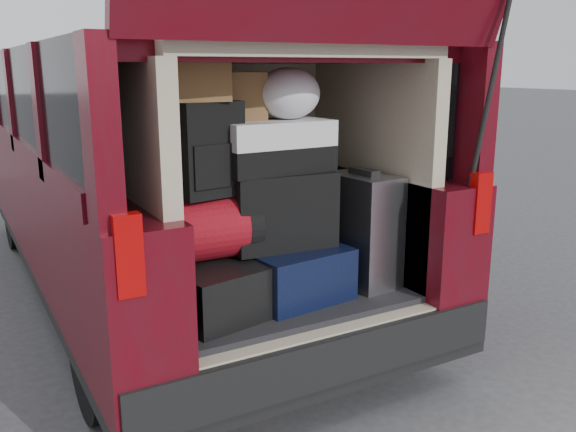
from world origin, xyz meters
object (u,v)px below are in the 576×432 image
at_px(black_soft_case, 279,209).
at_px(twotone_duffel, 274,146).
at_px(black_hardshell, 207,284).
at_px(red_duffel, 207,228).
at_px(navy_hardshell, 283,268).
at_px(backpack, 207,149).
at_px(silver_roller, 362,230).

xyz_separation_m(black_soft_case, twotone_duffel, (-0.02, 0.01, 0.31)).
distance_m(black_hardshell, red_duffel, 0.27).
xyz_separation_m(red_duffel, twotone_duffel, (0.36, 0.01, 0.35)).
bearing_deg(red_duffel, twotone_duffel, 2.52).
distance_m(navy_hardshell, twotone_duffel, 0.62).
distance_m(red_duffel, backpack, 0.36).
bearing_deg(backpack, navy_hardshell, -8.52).
height_order(black_soft_case, backpack, backpack).
bearing_deg(black_hardshell, silver_roller, -15.67).
bearing_deg(red_duffel, black_hardshell, -144.02).
distance_m(black_hardshell, navy_hardshell, 0.42).
relative_size(black_hardshell, backpack, 1.43).
relative_size(black_soft_case, backpack, 1.20).
bearing_deg(navy_hardshell, black_hardshell, 175.92).
distance_m(navy_hardshell, silver_roller, 0.46).
relative_size(navy_hardshell, backpack, 1.38).
bearing_deg(navy_hardshell, silver_roller, -16.65).
xyz_separation_m(black_hardshell, backpack, (0.02, 0.01, 0.63)).
relative_size(silver_roller, backpack, 1.37).
bearing_deg(twotone_duffel, black_hardshell, -179.64).
relative_size(black_hardshell, silver_roller, 1.05).
relative_size(red_duffel, black_soft_case, 0.90).
height_order(navy_hardshell, red_duffel, red_duffel).
bearing_deg(black_hardshell, black_soft_case, -10.42).
distance_m(black_soft_case, backpack, 0.48).
relative_size(black_soft_case, twotone_duffel, 0.94).
xyz_separation_m(backpack, twotone_duffel, (0.35, 0.01, -0.01)).
xyz_separation_m(silver_roller, twotone_duffel, (-0.47, 0.08, 0.46)).
xyz_separation_m(navy_hardshell, silver_roller, (0.43, -0.08, 0.16)).
bearing_deg(navy_hardshell, red_duffel, 174.94).
bearing_deg(black_soft_case, black_hardshell, -174.48).
bearing_deg(twotone_duffel, navy_hardshell, -6.58).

